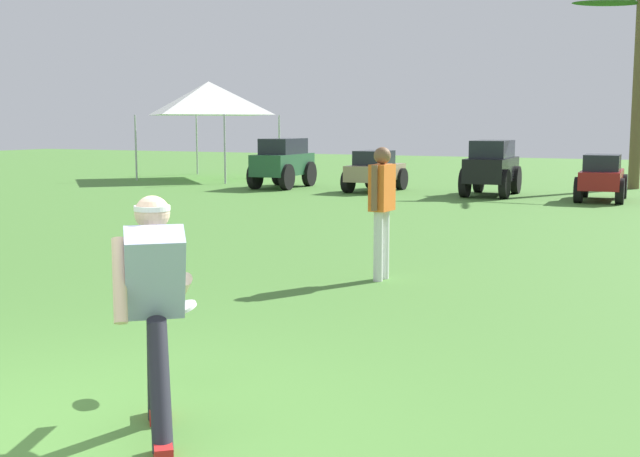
# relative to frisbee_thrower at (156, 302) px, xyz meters

# --- Properties ---
(ground_plane) EXTENTS (80.00, 80.00, 0.00)m
(ground_plane) POSITION_rel_frisbee_thrower_xyz_m (-0.37, -0.46, -0.79)
(ground_plane) COLOR #487C33
(frisbee_thrower) EXTENTS (0.66, 1.02, 1.41)m
(frisbee_thrower) POSITION_rel_frisbee_thrower_xyz_m (0.00, 0.00, 0.00)
(frisbee_thrower) COLOR #23232D
(frisbee_thrower) RESTS_ON ground_plane
(frisbee_in_flight) EXTENTS (0.34, 0.33, 0.10)m
(frisbee_in_flight) POSITION_rel_frisbee_thrower_xyz_m (-0.39, 0.76, -0.24)
(frisbee_in_flight) COLOR white
(teammate_near_sideline) EXTENTS (0.21, 0.49, 1.56)m
(teammate_near_sideline) POSITION_rel_frisbee_thrower_xyz_m (-0.56, 4.95, 0.15)
(teammate_near_sideline) COLOR silver
(teammate_near_sideline) RESTS_ON ground_plane
(parked_car_slot_a) EXTENTS (1.30, 2.41, 1.40)m
(parked_car_slot_a) POSITION_rel_frisbee_thrower_xyz_m (-8.21, 16.43, -0.05)
(parked_car_slot_a) COLOR #235133
(parked_car_slot_a) RESTS_ON ground_plane
(parked_car_slot_b) EXTENTS (1.12, 2.22, 1.10)m
(parked_car_slot_b) POSITION_rel_frisbee_thrower_xyz_m (-5.35, 16.40, -0.23)
(parked_car_slot_b) COLOR #998466
(parked_car_slot_b) RESTS_ON ground_plane
(parked_car_slot_c) EXTENTS (1.26, 2.39, 1.40)m
(parked_car_slot_c) POSITION_rel_frisbee_thrower_xyz_m (-2.22, 16.57, -0.05)
(parked_car_slot_c) COLOR black
(parked_car_slot_c) RESTS_ON ground_plane
(parked_car_slot_d) EXTENTS (1.20, 2.25, 1.10)m
(parked_car_slot_d) POSITION_rel_frisbee_thrower_xyz_m (0.49, 16.32, -0.23)
(parked_car_slot_d) COLOR maroon
(parked_car_slot_d) RESTS_ON ground_plane
(palm_tree_far_left) EXTENTS (3.66, 3.26, 5.63)m
(palm_tree_far_left) POSITION_rel_frisbee_thrower_xyz_m (0.85, 20.38, 2.60)
(palm_tree_far_left) COLOR brown
(palm_tree_far_left) RESTS_ON ground_plane
(event_tent) EXTENTS (3.57, 3.57, 3.19)m
(event_tent) POSITION_rel_frisbee_thrower_xyz_m (-12.20, 18.62, 1.85)
(event_tent) COLOR #B2B5BA
(event_tent) RESTS_ON ground_plane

